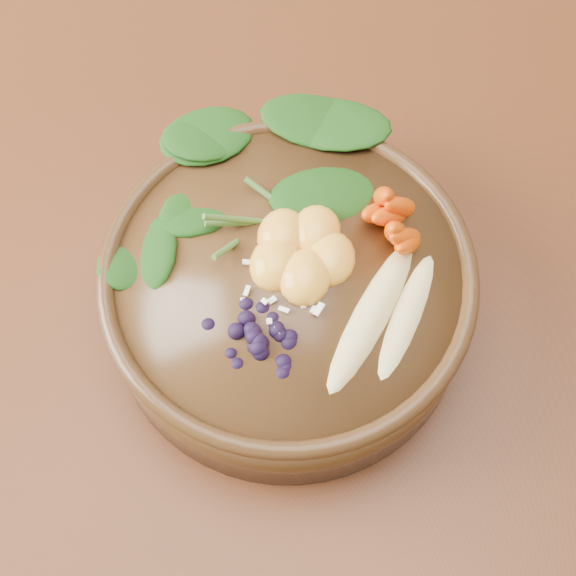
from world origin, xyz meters
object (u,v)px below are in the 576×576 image
(banana_halves, at_px, (391,307))
(stoneware_bowl, at_px, (288,294))
(dining_table, at_px, (304,203))
(mandarin_cluster, at_px, (302,244))
(blueberry_pile, at_px, (251,325))
(kale_heap, at_px, (275,174))
(carrot_cluster, at_px, (400,195))

(banana_halves, bearing_deg, stoneware_bowl, -177.26)
(dining_table, xyz_separation_m, mandarin_cluster, (0.03, -0.15, 0.18))
(dining_table, bearing_deg, mandarin_cluster, -80.51)
(dining_table, relative_size, banana_halves, 10.70)
(blueberry_pile, bearing_deg, stoneware_bowl, 75.38)
(banana_halves, bearing_deg, dining_table, 134.48)
(kale_heap, bearing_deg, blueberry_pile, -85.68)
(mandarin_cluster, xyz_separation_m, blueberry_pile, (-0.02, -0.07, 0.00))
(stoneware_bowl, xyz_separation_m, banana_halves, (0.08, -0.02, 0.05))
(banana_halves, height_order, blueberry_pile, blueberry_pile)
(kale_heap, height_order, mandarin_cluster, kale_heap)
(dining_table, relative_size, stoneware_bowl, 5.79)
(carrot_cluster, relative_size, blueberry_pile, 0.60)
(kale_heap, distance_m, mandarin_cluster, 0.06)
(kale_heap, xyz_separation_m, blueberry_pile, (0.01, -0.12, -0.00))
(kale_heap, xyz_separation_m, mandarin_cluster, (0.03, -0.05, -0.01))
(dining_table, distance_m, carrot_cluster, 0.25)
(dining_table, xyz_separation_m, banana_halves, (0.10, -0.19, 0.18))
(banana_halves, xyz_separation_m, mandarin_cluster, (-0.07, 0.04, 0.00))
(carrot_cluster, bearing_deg, mandarin_cluster, -129.81)
(stoneware_bowl, relative_size, mandarin_cluster, 3.15)
(kale_heap, xyz_separation_m, carrot_cluster, (0.09, -0.01, 0.02))
(blueberry_pile, bearing_deg, banana_halves, 21.01)
(dining_table, xyz_separation_m, blueberry_pile, (0.00, -0.22, 0.19))
(blueberry_pile, bearing_deg, dining_table, 90.98)
(kale_heap, bearing_deg, banana_halves, -41.03)
(carrot_cluster, xyz_separation_m, banana_halves, (0.01, -0.08, -0.02))
(stoneware_bowl, xyz_separation_m, carrot_cluster, (0.07, 0.06, 0.08))
(banana_halves, distance_m, blueberry_pile, 0.10)
(dining_table, height_order, kale_heap, kale_heap)
(banana_halves, relative_size, mandarin_cluster, 1.70)
(mandarin_cluster, height_order, blueberry_pile, blueberry_pile)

